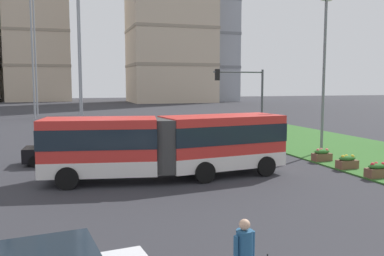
{
  "coord_description": "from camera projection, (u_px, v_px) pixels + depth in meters",
  "views": [
    {
      "loc": [
        -5.95,
        -5.44,
        4.6
      ],
      "look_at": [
        0.65,
        15.69,
        2.2
      ],
      "focal_mm": 38.51,
      "sensor_mm": 36.0,
      "label": 1
    }
  ],
  "objects": [
    {
      "name": "flower_planter_3",
      "position": [
        377.0,
        170.0,
        19.89
      ],
      "size": [
        1.1,
        0.56,
        0.74
      ],
      "color": "brown",
      "rests_on": "grass_median"
    },
    {
      "name": "apartment_tower_westcentre",
      "position": [
        37.0,
        1.0,
        108.32
      ],
      "size": [
        16.05,
        18.03,
        52.44
      ],
      "color": "#C6B299",
      "rests_on": "ground"
    },
    {
      "name": "streetlight_median",
      "position": [
        324.0,
        70.0,
        26.8
      ],
      "size": [
        0.7,
        0.28,
        10.09
      ],
      "color": "slate",
      "rests_on": "ground"
    },
    {
      "name": "traffic_light_far_right",
      "position": [
        246.0,
        93.0,
        29.87
      ],
      "size": [
        3.92,
        0.28,
        5.61
      ],
      "color": "#474C51",
      "rests_on": "ground"
    },
    {
      "name": "flower_planter_5",
      "position": [
        322.0,
        155.0,
        24.14
      ],
      "size": [
        1.1,
        0.56,
        0.74
      ],
      "color": "brown",
      "rests_on": "grass_median"
    },
    {
      "name": "flower_planter_4",
      "position": [
        347.0,
        162.0,
        21.99
      ],
      "size": [
        1.1,
        0.56,
        0.74
      ],
      "color": "brown",
      "rests_on": "grass_median"
    },
    {
      "name": "apartment_tower_eastcentre",
      "position": [
        198.0,
        20.0,
        107.8
      ],
      "size": [
        18.05,
        15.67,
        42.06
      ],
      "color": "#9EA3AD",
      "rests_on": "ground"
    },
    {
      "name": "car_black_sedan",
      "position": [
        64.0,
        150.0,
        23.8
      ],
      "size": [
        4.53,
        2.3,
        1.58
      ],
      "color": "black",
      "rests_on": "ground"
    },
    {
      "name": "pedestrian_crossing",
      "position": [
        244.0,
        253.0,
        8.78
      ],
      "size": [
        0.56,
        0.36,
        1.74
      ],
      "color": "#4C4238",
      "rests_on": "ground"
    },
    {
      "name": "articulated_bus",
      "position": [
        168.0,
        145.0,
        19.92
      ],
      "size": [
        12.06,
        3.55,
        3.0
      ],
      "color": "red",
      "rests_on": "ground"
    }
  ]
}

